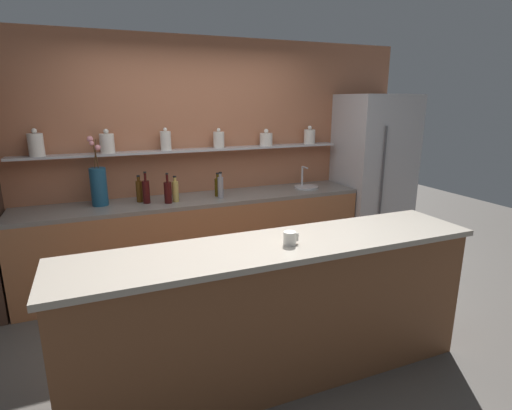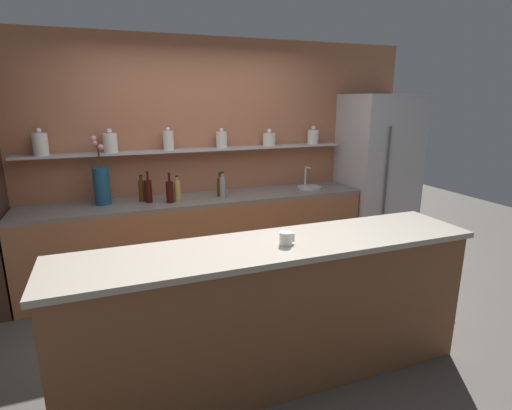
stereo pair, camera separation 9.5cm
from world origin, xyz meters
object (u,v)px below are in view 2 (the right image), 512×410
at_px(sink_fixture, 309,186).
at_px(bottle_spirit_5, 223,187).
at_px(refrigerator, 377,177).
at_px(bottle_wine_4, 148,191).
at_px(bottle_spirit_2, 177,190).
at_px(bottle_wine_0, 170,192).
at_px(flower_vase, 102,184).
at_px(bottle_spirit_1, 142,190).
at_px(coffee_mug, 286,238).
at_px(bottle_oil_3, 220,187).

relative_size(sink_fixture, bottle_spirit_5, 1.00).
distance_m(refrigerator, bottle_wine_4, 2.79).
distance_m(sink_fixture, bottle_spirit_2, 1.58).
xyz_separation_m(refrigerator, sink_fixture, (-0.93, 0.05, -0.06)).
distance_m(refrigerator, bottle_wine_0, 2.59).
xyz_separation_m(flower_vase, bottle_spirit_5, (1.20, -0.16, -0.09)).
bearing_deg(bottle_spirit_1, bottle_spirit_5, -10.28).
relative_size(bottle_wine_0, coffee_mug, 3.00).
xyz_separation_m(refrigerator, bottle_wine_0, (-2.59, -0.05, 0.03)).
relative_size(bottle_spirit_1, bottle_wine_4, 0.86).
relative_size(refrigerator, coffee_mug, 19.38).
height_order(bottle_spirit_1, bottle_spirit_2, bottle_spirit_1).
bearing_deg(bottle_spirit_5, bottle_oil_3, 94.45).
bearing_deg(bottle_spirit_1, sink_fixture, -1.76).
xyz_separation_m(bottle_wine_0, coffee_mug, (0.47, -1.79, 0.03)).
bearing_deg(bottle_wine_0, bottle_spirit_2, 19.54).
bearing_deg(sink_fixture, bottle_spirit_1, 178.24).
distance_m(bottle_wine_0, coffee_mug, 1.85).
bearing_deg(bottle_wine_4, bottle_wine_0, -22.58).
bearing_deg(bottle_wine_0, bottle_spirit_5, 1.13).
xyz_separation_m(sink_fixture, bottle_spirit_1, (-1.92, 0.06, 0.09)).
distance_m(bottle_wine_4, bottle_spirit_5, 0.77).
bearing_deg(coffee_mug, bottle_spirit_1, 110.57).
bearing_deg(bottle_spirit_1, bottle_oil_3, -4.65).
height_order(flower_vase, bottle_wine_0, flower_vase).
bearing_deg(bottle_wine_0, coffee_mug, -75.30).
distance_m(bottle_spirit_2, bottle_spirit_5, 0.48).
xyz_separation_m(sink_fixture, bottle_spirit_5, (-1.09, -0.09, 0.10)).
bearing_deg(bottle_spirit_1, refrigerator, -2.17).
relative_size(sink_fixture, bottle_wine_4, 0.87).
relative_size(sink_fixture, bottle_oil_3, 1.09).
distance_m(flower_vase, sink_fixture, 2.31).
bearing_deg(flower_vase, bottle_spirit_5, -7.60).
relative_size(bottle_spirit_1, bottle_spirit_2, 1.03).
relative_size(refrigerator, bottle_spirit_1, 7.22).
height_order(flower_vase, bottle_spirit_5, flower_vase).
xyz_separation_m(bottle_spirit_5, coffee_mug, (-0.09, -1.80, 0.02)).
height_order(refrigerator, bottle_spirit_5, refrigerator).
bearing_deg(bottle_spirit_1, coffee_mug, -69.43).
relative_size(flower_vase, bottle_wine_0, 2.21).
bearing_deg(sink_fixture, bottle_spirit_2, -177.35).
relative_size(bottle_spirit_1, bottle_oil_3, 1.08).
height_order(bottle_wine_4, coffee_mug, bottle_wine_4).
xyz_separation_m(refrigerator, bottle_spirit_2, (-2.51, -0.02, 0.03)).
distance_m(flower_vase, bottle_wine_0, 0.67).
height_order(bottle_oil_3, coffee_mug, bottle_oil_3).
bearing_deg(coffee_mug, sink_fixture, 57.85).
bearing_deg(refrigerator, coffee_mug, -139.06).
distance_m(sink_fixture, bottle_wine_0, 1.66).
relative_size(sink_fixture, coffee_mug, 2.72).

